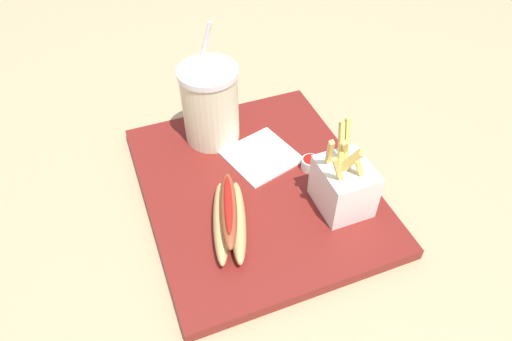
# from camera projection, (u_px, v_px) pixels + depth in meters

# --- Properties ---
(ground_plane) EXTENTS (2.40, 2.40, 0.02)m
(ground_plane) POSITION_uv_depth(u_px,v_px,m) (256.00, 195.00, 0.78)
(ground_plane) COLOR tan
(food_tray) EXTENTS (0.43, 0.36, 0.02)m
(food_tray) POSITION_uv_depth(u_px,v_px,m) (256.00, 187.00, 0.76)
(food_tray) COLOR maroon
(food_tray) RESTS_ON ground_plane
(soda_cup) EXTENTS (0.10, 0.10, 0.22)m
(soda_cup) POSITION_uv_depth(u_px,v_px,m) (210.00, 104.00, 0.79)
(soda_cup) COLOR beige
(soda_cup) RESTS_ON food_tray
(fries_basket) EXTENTS (0.09, 0.08, 0.14)m
(fries_basket) POSITION_uv_depth(u_px,v_px,m) (344.00, 185.00, 0.70)
(fries_basket) COLOR white
(fries_basket) RESTS_ON food_tray
(hot_dog_1) EXTENTS (0.16, 0.09, 0.06)m
(hot_dog_1) POSITION_uv_depth(u_px,v_px,m) (229.00, 218.00, 0.67)
(hot_dog_1) COLOR tan
(hot_dog_1) RESTS_ON food_tray
(ketchup_cup_1) EXTENTS (0.03, 0.03, 0.02)m
(ketchup_cup_1) POSITION_uv_depth(u_px,v_px,m) (310.00, 163.00, 0.77)
(ketchup_cup_1) COLOR white
(ketchup_cup_1) RESTS_ON food_tray
(napkin_stack) EXTENTS (0.13, 0.14, 0.00)m
(napkin_stack) POSITION_uv_depth(u_px,v_px,m) (261.00, 156.00, 0.80)
(napkin_stack) COLOR white
(napkin_stack) RESTS_ON food_tray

